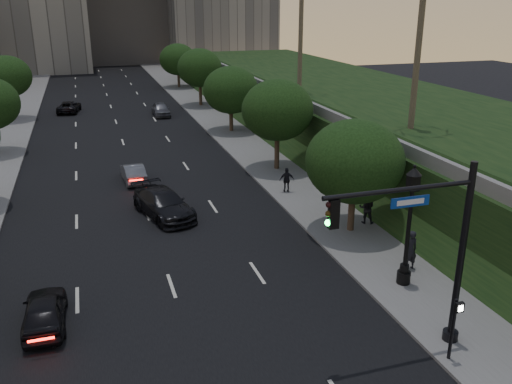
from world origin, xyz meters
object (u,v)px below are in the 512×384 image
object	(u,v)px
sedan_far_right	(161,109)
traffic_signal_mast	(435,257)
sedan_far_left	(69,107)
pedestrian_b	(367,208)
sedan_near_right	(163,204)
street_lamp	(408,231)
pedestrian_c	(287,180)
sedan_near_left	(44,311)
pedestrian_a	(410,250)
sedan_mid_left	(133,173)

from	to	relation	value
sedan_far_right	traffic_signal_mast	bearing A→B (deg)	-86.12
sedan_far_left	pedestrian_b	distance (m)	42.40
traffic_signal_mast	sedan_near_right	bearing A→B (deg)	114.46
street_lamp	pedestrian_b	world-z (taller)	street_lamp
pedestrian_b	pedestrian_c	distance (m)	6.67
sedan_near_left	pedestrian_a	world-z (taller)	pedestrian_a
street_lamp	sedan_far_right	bearing A→B (deg)	96.82
traffic_signal_mast	sedan_mid_left	bearing A→B (deg)	109.79
sedan_near_left	sedan_far_left	distance (m)	44.40
pedestrian_a	sedan_mid_left	bearing A→B (deg)	-56.99
sedan_far_left	pedestrian_c	distance (m)	35.73
sedan_near_left	sedan_far_right	xyz separation A→B (m)	(10.10, 39.32, 0.06)
sedan_mid_left	pedestrian_c	size ratio (longest dim) A/B	2.39
sedan_mid_left	pedestrian_a	bearing A→B (deg)	118.55
street_lamp	sedan_near_left	size ratio (longest dim) A/B	1.43
sedan_far_left	sedan_far_right	bearing A→B (deg)	161.79
traffic_signal_mast	sedan_near_left	world-z (taller)	traffic_signal_mast
pedestrian_a	pedestrian_b	bearing A→B (deg)	-97.05
pedestrian_a	street_lamp	bearing A→B (deg)	49.66
street_lamp	sedan_near_left	distance (m)	15.17
pedestrian_b	sedan_near_left	bearing A→B (deg)	45.55
sedan_near_left	sedan_near_right	size ratio (longest dim) A/B	0.73
sedan_far_right	sedan_near_left	bearing A→B (deg)	-104.48
sedan_near_left	sedan_far_right	size ratio (longest dim) A/B	0.91
sedan_near_right	pedestrian_c	distance (m)	8.35
street_lamp	pedestrian_b	bearing A→B (deg)	75.30
sedan_mid_left	pedestrian_c	world-z (taller)	pedestrian_c
street_lamp	pedestrian_a	world-z (taller)	street_lamp
pedestrian_a	sedan_near_left	bearing A→B (deg)	-0.28
sedan_near_right	sedan_far_right	size ratio (longest dim) A/B	1.26
sedan_near_left	sedan_far_left	xyz separation A→B (m)	(0.51, 44.39, -0.03)
sedan_mid_left	sedan_far_left	distance (m)	27.64
sedan_far_left	sedan_far_right	size ratio (longest dim) A/B	1.07
sedan_near_left	sedan_near_right	world-z (taller)	sedan_near_right
traffic_signal_mast	street_lamp	distance (m)	4.71
traffic_signal_mast	sedan_near_left	size ratio (longest dim) A/B	1.79
traffic_signal_mast	street_lamp	size ratio (longest dim) A/B	1.25
sedan_far_left	pedestrian_b	bearing A→B (deg)	122.14
pedestrian_c	pedestrian_b	bearing A→B (deg)	124.42
traffic_signal_mast	sedan_far_right	bearing A→B (deg)	93.96
pedestrian_a	pedestrian_b	size ratio (longest dim) A/B	1.07
pedestrian_c	sedan_mid_left	bearing A→B (deg)	-18.36
sedan_near_right	pedestrian_a	bearing A→B (deg)	-62.52
sedan_near_right	pedestrian_b	size ratio (longest dim) A/B	3.00
pedestrian_c	traffic_signal_mast	bearing A→B (deg)	99.50
traffic_signal_mast	pedestrian_c	world-z (taller)	traffic_signal_mast
sedan_far_right	sedan_mid_left	bearing A→B (deg)	-103.00
pedestrian_a	pedestrian_c	size ratio (longest dim) A/B	1.18
sedan_far_right	street_lamp	bearing A→B (deg)	-83.26
street_lamp	pedestrian_c	distance (m)	13.01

